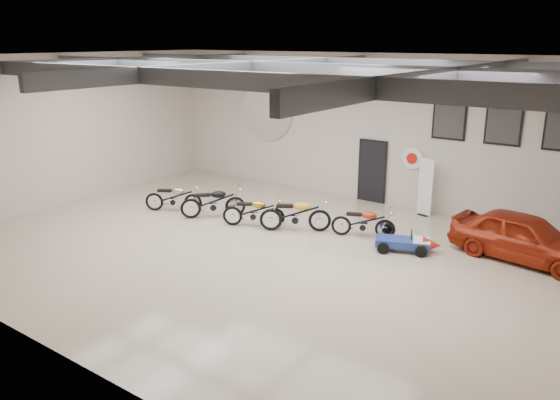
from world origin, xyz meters
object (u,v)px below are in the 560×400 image
Objects in this scene: banner_stand at (426,187)px; go_kart at (408,240)px; motorcycle_yellow at (295,214)px; vintage_car at (524,237)px; motorcycle_black at (213,202)px; motorcycle_red at (363,222)px; motorcycle_gold at (254,211)px; motorcycle_silver at (173,197)px.

banner_stand reaches higher than go_kart.
motorcycle_yellow reaches higher than go_kart.
go_kart is at bearing 122.35° from vintage_car.
motorcycle_black is 0.55× the size of vintage_car.
motorcycle_yellow is 1.98m from motorcycle_red.
banner_stand is at bearing 67.41° from vintage_car.
banner_stand is 3.04m from motorcycle_red.
banner_stand is 6.73m from motorcycle_black.
motorcycle_red is (3.11, 1.06, -0.02)m from motorcycle_gold.
banner_stand is at bearing 82.77° from go_kart.
motorcycle_silver is 6.33m from motorcycle_red.
go_kart is (4.60, 0.78, -0.17)m from motorcycle_gold.
motorcycle_silver is 3.08m from motorcycle_gold.
banner_stand is 8.11m from motorcycle_silver.
motorcycle_red is 0.49× the size of vintage_car.
vintage_car is at bearing -18.17° from motorcycle_silver.
banner_stand is at bearing 17.25° from motorcycle_gold.
vintage_car reaches higher than motorcycle_yellow.
motorcycle_gold is 4.67m from go_kart.
vintage_car is at bearing -17.54° from motorcycle_yellow.
motorcycle_gold reaches higher than go_kart.
motorcycle_gold is at bearing 164.30° from motorcycle_yellow.
motorcycle_silver is at bearing 157.20° from motorcycle_yellow.
motorcycle_black is (-5.34, -4.07, -0.41)m from banner_stand.
banner_stand is at bearing -6.91° from motorcycle_black.
motorcycle_black reaches higher than motorcycle_gold.
motorcycle_yellow is 1.19× the size of go_kart.
motorcycle_silver is 0.93× the size of motorcycle_black.
go_kart is 2.85m from vintage_car.
banner_stand is 5.51m from motorcycle_gold.
motorcycle_gold is at bearing 168.03° from go_kart.
motorcycle_yellow is (-2.52, -3.62, -0.40)m from banner_stand.
motorcycle_yellow is at bearing -12.88° from motorcycle_gold.
motorcycle_black is 1.12× the size of motorcycle_red.
motorcycle_gold is 3.29m from motorcycle_red.
motorcycle_yellow is (4.32, 0.71, 0.05)m from motorcycle_silver.
motorcycle_red is at bearing -11.81° from motorcycle_yellow.
motorcycle_yellow reaches higher than motorcycle_black.
go_kart is at bearing -19.70° from motorcycle_gold.
motorcycle_black is at bearing 153.42° from motorcycle_gold.
banner_stand is 3.37m from go_kart.
motorcycle_black is 1.57m from motorcycle_gold.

